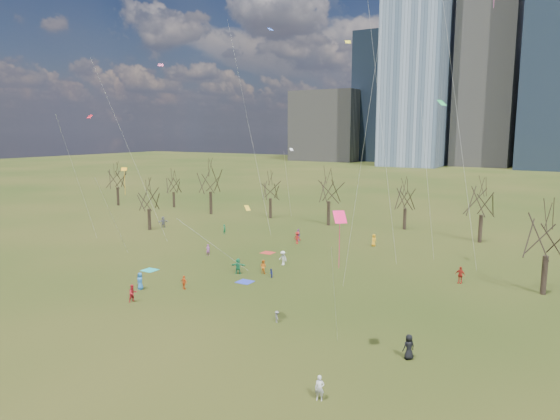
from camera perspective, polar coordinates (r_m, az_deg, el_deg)
The scene contains 24 objects.
ground at distance 47.10m, azimuth -7.52°, elevation -10.45°, with size 500.00×500.00×0.00m, color black.
downtown_skyline at distance 248.45m, azimuth 24.03°, elevation 13.69°, with size 212.50×78.00×118.00m.
bare_tree_row at distance 77.80m, azimuth 9.38°, elevation 1.89°, with size 113.04×29.80×9.50m.
blanket_teal at distance 58.86m, azimuth -14.66°, elevation -6.66°, with size 1.60×1.50×0.03m, color teal.
blanket_navy at distance 52.86m, azimuth -4.03°, elevation -8.19°, with size 1.60×1.50×0.03m, color #2838BA.
blanket_crimson at distance 64.84m, azimuth -1.41°, elevation -4.91°, with size 1.60×1.50×0.03m, color #AF2B23.
person_0 at distance 52.06m, azimuth -15.70°, elevation -7.81°, with size 0.84×0.55×1.73m, color #2768AC.
person_1 at distance 31.10m, azimuth 4.55°, elevation -19.62°, with size 0.55×0.36×1.52m, color silver.
person_2 at distance 48.59m, azimuth -16.48°, elevation -9.11°, with size 0.80×0.62×1.65m, color red.
person_3 at distance 42.06m, azimuth -0.36°, elevation -12.09°, with size 0.64×0.37×0.99m, color slate.
person_4 at distance 51.09m, azimuth -10.90°, elevation -8.14°, with size 0.82×0.34×1.40m, color #EB5A1A.
person_5 at distance 55.58m, azimuth -4.82°, elevation -6.40°, with size 1.63×0.52×1.76m, color #1C7E4C.
person_6 at distance 36.82m, azimuth 14.51°, elevation -14.91°, with size 0.87×0.57×1.78m, color black.
person_7 at distance 63.95m, azimuth -8.24°, elevation -4.53°, with size 0.54×0.35×1.47m, color #9B4D93.
person_8 at distance 54.14m, azimuth -1.04°, elevation -7.23°, with size 0.47×0.37×0.97m, color #232D9A.
person_9 at distance 58.96m, azimuth 0.34°, elevation -5.50°, with size 1.09×0.63×1.69m, color white.
person_10 at distance 55.27m, azimuth 19.89°, elevation -7.00°, with size 1.05×0.44×1.79m, color red.
person_11 at distance 83.48m, azimuth -13.20°, elevation -1.36°, with size 1.70×0.54×1.84m, color slate.
person_12 at distance 69.49m, azimuth 10.68°, elevation -3.41°, with size 0.83×0.54×1.69m, color orange.
person_13 at distance 76.86m, azimuth -6.35°, elevation -2.20°, with size 0.54×0.35×1.47m, color #17673B.
person_14 at distance 55.50m, azimuth -1.92°, elevation -6.50°, with size 0.76×0.59×1.57m, color orange.
person_15 at distance 69.78m, azimuth 2.00°, elevation -3.20°, with size 1.11×0.64×1.71m, color #B21E19.
person_16 at distance 71.73m, azimuth 2.09°, elevation -2.86°, with size 1.01×0.42×1.72m, color #8C4C99.
kites_airborne at distance 52.25m, azimuth 0.94°, elevation 6.40°, with size 47.77×51.44×31.21m.
Camera 1 is at (27.47, -34.90, 15.67)m, focal length 32.00 mm.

